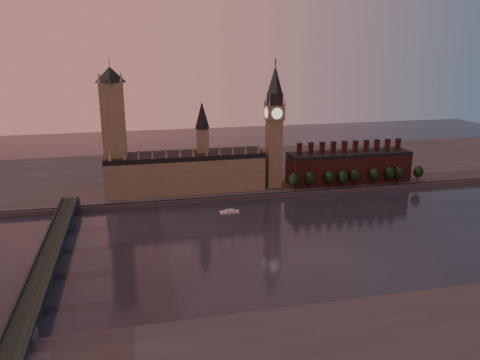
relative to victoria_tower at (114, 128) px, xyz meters
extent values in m
plane|color=black|center=(120.00, -115.00, -59.09)|extent=(900.00, 900.00, 0.00)
cube|color=#48484D|center=(120.00, -25.00, -57.09)|extent=(900.00, 4.00, 4.00)
cube|color=#48484D|center=(120.00, 65.00, -57.09)|extent=(900.00, 180.00, 4.00)
cube|color=gray|center=(55.00, 0.00, -41.09)|extent=(130.00, 30.00, 28.00)
cube|color=black|center=(55.00, 0.00, -25.09)|extent=(130.00, 30.00, 4.00)
cube|color=gray|center=(70.00, 0.00, -15.09)|extent=(9.00, 9.00, 24.00)
cone|color=black|center=(70.00, 0.00, 7.91)|extent=(12.00, 12.00, 22.00)
cone|color=gray|center=(-4.00, -14.00, -18.09)|extent=(2.60, 2.60, 10.00)
cone|color=gray|center=(6.73, -14.00, -18.09)|extent=(2.60, 2.60, 10.00)
cone|color=gray|center=(17.45, -14.00, -18.09)|extent=(2.60, 2.60, 10.00)
cone|color=gray|center=(28.18, -14.00, -18.09)|extent=(2.60, 2.60, 10.00)
cone|color=gray|center=(38.91, -14.00, -18.09)|extent=(2.60, 2.60, 10.00)
cone|color=gray|center=(49.64, -14.00, -18.09)|extent=(2.60, 2.60, 10.00)
cone|color=gray|center=(60.36, -14.00, -18.09)|extent=(2.60, 2.60, 10.00)
cone|color=gray|center=(71.09, -14.00, -18.09)|extent=(2.60, 2.60, 10.00)
cone|color=gray|center=(81.82, -14.00, -18.09)|extent=(2.60, 2.60, 10.00)
cone|color=gray|center=(92.55, -14.00, -18.09)|extent=(2.60, 2.60, 10.00)
cone|color=gray|center=(103.27, -14.00, -18.09)|extent=(2.60, 2.60, 10.00)
cone|color=gray|center=(114.00, -14.00, -18.09)|extent=(2.60, 2.60, 10.00)
cube|color=gray|center=(0.00, 0.00, -10.09)|extent=(18.00, 18.00, 90.00)
cone|color=black|center=(0.00, 0.00, 40.91)|extent=(24.00, 24.00, 12.00)
cylinder|color=#232326|center=(0.00, 0.00, 46.91)|extent=(0.50, 0.50, 12.00)
cone|color=gray|center=(-8.00, -8.00, 38.91)|extent=(3.00, 3.00, 8.00)
cone|color=gray|center=(8.00, -8.00, 38.91)|extent=(3.00, 3.00, 8.00)
cone|color=gray|center=(-8.00, 8.00, 38.91)|extent=(3.00, 3.00, 8.00)
cone|color=gray|center=(8.00, 8.00, 38.91)|extent=(3.00, 3.00, 8.00)
cube|color=gray|center=(130.00, -5.00, -26.09)|extent=(12.00, 12.00, 58.00)
cube|color=gray|center=(130.00, -5.00, 8.91)|extent=(14.00, 14.00, 12.00)
cube|color=#232326|center=(130.00, -5.00, 19.91)|extent=(11.00, 11.00, 10.00)
cone|color=black|center=(130.00, -5.00, 35.91)|extent=(13.00, 13.00, 22.00)
cylinder|color=#232326|center=(130.00, -5.00, 49.41)|extent=(1.00, 1.00, 5.00)
cylinder|color=beige|center=(130.00, -12.20, 8.91)|extent=(9.00, 0.50, 9.00)
cylinder|color=beige|center=(130.00, 2.20, 8.91)|extent=(9.00, 0.50, 9.00)
cylinder|color=beige|center=(122.80, -5.00, 8.91)|extent=(0.50, 9.00, 9.00)
cylinder|color=beige|center=(137.20, -5.00, 8.91)|extent=(0.50, 9.00, 9.00)
cone|color=gray|center=(123.50, -11.50, 17.91)|extent=(2.00, 2.00, 6.00)
cone|color=gray|center=(136.50, -11.50, 17.91)|extent=(2.00, 2.00, 6.00)
cone|color=gray|center=(123.50, 1.50, 17.91)|extent=(2.00, 2.00, 6.00)
cone|color=gray|center=(136.50, 1.50, 17.91)|extent=(2.00, 2.00, 6.00)
cube|color=#542520|center=(200.00, -5.00, -43.09)|extent=(110.00, 25.00, 24.00)
cube|color=black|center=(200.00, -5.00, -29.59)|extent=(110.00, 25.00, 3.00)
cube|color=#542520|center=(153.00, -5.00, -23.59)|extent=(3.50, 3.50, 9.00)
cube|color=#232326|center=(153.00, -5.00, -18.59)|extent=(4.20, 4.20, 1.00)
cube|color=#542520|center=(163.44, -5.00, -23.59)|extent=(3.50, 3.50, 9.00)
cube|color=#232326|center=(163.44, -5.00, -18.59)|extent=(4.20, 4.20, 1.00)
cube|color=#542520|center=(173.89, -5.00, -23.59)|extent=(3.50, 3.50, 9.00)
cube|color=#232326|center=(173.89, -5.00, -18.59)|extent=(4.20, 4.20, 1.00)
cube|color=#542520|center=(184.33, -5.00, -23.59)|extent=(3.50, 3.50, 9.00)
cube|color=#232326|center=(184.33, -5.00, -18.59)|extent=(4.20, 4.20, 1.00)
cube|color=#542520|center=(194.78, -5.00, -23.59)|extent=(3.50, 3.50, 9.00)
cube|color=#232326|center=(194.78, -5.00, -18.59)|extent=(4.20, 4.20, 1.00)
cube|color=#542520|center=(205.22, -5.00, -23.59)|extent=(3.50, 3.50, 9.00)
cube|color=#232326|center=(205.22, -5.00, -18.59)|extent=(4.20, 4.20, 1.00)
cube|color=#542520|center=(215.67, -5.00, -23.59)|extent=(3.50, 3.50, 9.00)
cube|color=#232326|center=(215.67, -5.00, -18.59)|extent=(4.20, 4.20, 1.00)
cube|color=#542520|center=(226.11, -5.00, -23.59)|extent=(3.50, 3.50, 9.00)
cube|color=#232326|center=(226.11, -5.00, -18.59)|extent=(4.20, 4.20, 1.00)
cube|color=#542520|center=(236.56, -5.00, -23.59)|extent=(3.50, 3.50, 9.00)
cube|color=#232326|center=(236.56, -5.00, -18.59)|extent=(4.20, 4.20, 1.00)
cube|color=#542520|center=(247.00, -5.00, -23.59)|extent=(3.50, 3.50, 9.00)
cube|color=#232326|center=(247.00, -5.00, -18.59)|extent=(4.20, 4.20, 1.00)
cylinder|color=black|center=(143.91, -20.12, -52.09)|extent=(0.80, 0.80, 6.00)
ellipsoid|color=black|center=(143.91, -20.12, -45.59)|extent=(8.60, 8.60, 10.75)
cylinder|color=black|center=(158.08, -19.68, -52.09)|extent=(0.80, 0.80, 6.00)
ellipsoid|color=black|center=(158.08, -19.68, -45.59)|extent=(8.60, 8.60, 10.75)
cylinder|color=black|center=(175.29, -19.90, -52.09)|extent=(0.80, 0.80, 6.00)
ellipsoid|color=black|center=(175.29, -19.90, -45.59)|extent=(8.60, 8.60, 10.75)
cylinder|color=black|center=(187.07, -21.44, -52.09)|extent=(0.80, 0.80, 6.00)
ellipsoid|color=black|center=(187.07, -21.44, -45.59)|extent=(8.60, 8.60, 10.75)
cylinder|color=black|center=(198.37, -20.62, -52.09)|extent=(0.80, 0.80, 6.00)
ellipsoid|color=black|center=(198.37, -20.62, -45.59)|extent=(8.60, 8.60, 10.75)
cylinder|color=black|center=(216.96, -20.76, -52.09)|extent=(0.80, 0.80, 6.00)
ellipsoid|color=black|center=(216.96, -20.76, -45.59)|extent=(8.60, 8.60, 10.75)
cylinder|color=black|center=(231.88, -20.32, -52.09)|extent=(0.80, 0.80, 6.00)
ellipsoid|color=black|center=(231.88, -20.32, -45.59)|extent=(8.60, 8.60, 10.75)
cylinder|color=black|center=(240.68, -20.39, -52.09)|extent=(0.80, 0.80, 6.00)
ellipsoid|color=black|center=(240.68, -20.39, -45.59)|extent=(8.60, 8.60, 10.75)
cylinder|color=black|center=(259.89, -20.89, -52.09)|extent=(0.80, 0.80, 6.00)
ellipsoid|color=black|center=(259.89, -20.89, -45.59)|extent=(8.60, 8.60, 10.75)
cube|color=#1B2B24|center=(-35.00, -120.00, -50.09)|extent=(12.00, 200.00, 2.50)
cube|color=#1B2B24|center=(-40.50, -120.00, -48.19)|extent=(1.00, 200.00, 1.30)
cube|color=#1B2B24|center=(-29.50, -120.00, -48.19)|extent=(1.00, 200.00, 1.30)
cube|color=#48484D|center=(-35.00, -25.00, -52.09)|extent=(14.00, 8.00, 6.00)
cube|color=#48484D|center=(-35.00, -200.00, -52.09)|extent=(14.00, 8.00, 6.00)
cylinder|color=#232326|center=(-35.00, -200.00, -55.21)|extent=(8.00, 8.00, 7.75)
cylinder|color=#232326|center=(-35.00, -166.00, -55.21)|extent=(8.00, 8.00, 7.75)
cylinder|color=#232326|center=(-35.00, -132.00, -55.21)|extent=(8.00, 8.00, 7.75)
cylinder|color=#232326|center=(-35.00, -98.00, -55.21)|extent=(8.00, 8.00, 7.75)
cylinder|color=#232326|center=(-35.00, -64.00, -55.21)|extent=(8.00, 8.00, 7.75)
cylinder|color=#232326|center=(-35.00, -30.00, -55.21)|extent=(8.00, 8.00, 7.75)
cube|color=silver|center=(81.55, -52.80, -58.28)|extent=(14.26, 4.32, 1.62)
cube|color=silver|center=(81.55, -52.80, -56.86)|extent=(6.14, 3.15, 1.22)
camera|label=1|loc=(14.82, -377.11, 60.39)|focal=35.00mm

